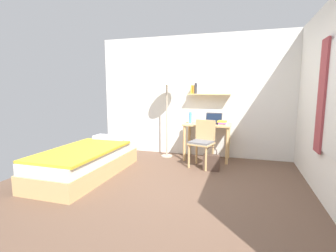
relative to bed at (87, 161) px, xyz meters
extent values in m
plane|color=brown|center=(1.51, -0.14, -0.24)|extent=(5.28, 5.28, 0.00)
cube|color=white|center=(1.51, 1.89, 1.06)|extent=(4.40, 0.05, 2.60)
cube|color=tan|center=(1.80, 1.75, 1.11)|extent=(0.88, 0.22, 0.02)
cube|color=gold|center=(1.44, 1.77, 1.21)|extent=(0.02, 0.17, 0.18)
cube|color=orange|center=(1.47, 1.78, 1.21)|extent=(0.03, 0.14, 0.18)
cube|color=#333338|center=(1.51, 1.79, 1.23)|extent=(0.03, 0.12, 0.23)
cube|color=white|center=(3.54, -0.14, 1.06)|extent=(0.05, 4.40, 2.60)
cube|color=#993D42|center=(3.47, 0.19, 1.11)|extent=(0.03, 0.28, 1.47)
cube|color=tan|center=(0.00, -0.01, -0.10)|extent=(0.92, 2.06, 0.28)
cube|color=silver|center=(0.00, -0.01, 0.12)|extent=(0.89, 2.00, 0.16)
cube|color=gold|center=(0.00, -0.13, 0.22)|extent=(0.94, 1.69, 0.04)
cube|color=white|center=(0.00, 0.80, 0.25)|extent=(0.65, 0.28, 0.10)
cube|color=tan|center=(1.80, 1.56, 0.50)|extent=(0.94, 0.56, 0.03)
cylinder|color=tan|center=(1.38, 1.33, 0.12)|extent=(0.06, 0.06, 0.72)
cylinder|color=tan|center=(2.23, 1.33, 0.12)|extent=(0.06, 0.06, 0.72)
cylinder|color=tan|center=(1.38, 1.79, 0.12)|extent=(0.06, 0.06, 0.72)
cylinder|color=tan|center=(2.23, 1.79, 0.12)|extent=(0.06, 0.06, 0.72)
cube|color=tan|center=(1.78, 1.00, 0.21)|extent=(0.50, 0.49, 0.03)
cube|color=slate|center=(1.78, 1.00, 0.24)|extent=(0.46, 0.45, 0.04)
cube|color=tan|center=(1.83, 1.17, 0.45)|extent=(0.39, 0.14, 0.38)
cylinder|color=tan|center=(1.57, 0.89, -0.02)|extent=(0.04, 0.04, 0.44)
cylinder|color=tan|center=(1.90, 0.80, -0.02)|extent=(0.04, 0.04, 0.44)
cylinder|color=tan|center=(1.66, 1.20, -0.02)|extent=(0.04, 0.04, 0.44)
cylinder|color=tan|center=(1.99, 1.11, -0.02)|extent=(0.04, 0.04, 0.44)
cylinder|color=#B2A893|center=(0.95, 1.53, -0.23)|extent=(0.24, 0.24, 0.02)
cylinder|color=#B2A893|center=(0.95, 1.53, 0.55)|extent=(0.03, 0.03, 1.52)
cone|color=silver|center=(0.95, 1.53, 1.42)|extent=(0.44, 0.44, 0.22)
cube|color=#2D2D33|center=(1.92, 1.62, 0.52)|extent=(0.34, 0.24, 0.01)
cube|color=#2D2D33|center=(1.92, 1.69, 0.63)|extent=(0.34, 0.10, 0.21)
cube|color=black|center=(1.92, 1.68, 0.62)|extent=(0.30, 0.08, 0.17)
cylinder|color=#4C99DB|center=(1.46, 1.52, 0.63)|extent=(0.06, 0.06, 0.24)
cube|color=silver|center=(2.11, 1.55, 0.52)|extent=(0.18, 0.20, 0.02)
cube|color=purple|center=(2.11, 1.55, 0.55)|extent=(0.16, 0.22, 0.02)
cube|color=gold|center=(2.10, 1.56, 0.57)|extent=(0.19, 0.20, 0.03)
cube|color=#4C382D|center=(1.99, 0.86, -0.10)|extent=(0.29, 0.13, 0.29)
torus|color=#4C382D|center=(1.99, 0.86, 0.10)|extent=(0.20, 0.02, 0.20)
camera|label=1|loc=(2.51, -3.50, 1.20)|focal=26.55mm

